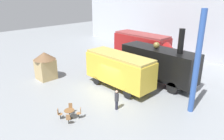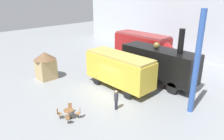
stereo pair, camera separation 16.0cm
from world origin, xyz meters
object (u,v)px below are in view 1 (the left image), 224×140
object	(u,v)px
steam_locomotive	(159,63)
cafe_table_near	(69,112)
ticket_kiosk	(45,64)
visitor_person	(117,99)
cafe_chair_0	(68,118)
passenger_coach_vintage	(119,69)
streamlined_locomotive	(145,47)

from	to	relation	value
steam_locomotive	cafe_table_near	distance (m)	10.57
ticket_kiosk	visitor_person	bearing A→B (deg)	5.16
cafe_chair_0	cafe_table_near	bearing A→B (deg)	-0.00
passenger_coach_vintage	ticket_kiosk	world-z (taller)	passenger_coach_vintage
passenger_coach_vintage	cafe_chair_0	xyz separation A→B (m)	(1.92, -7.18, -1.50)
cafe_table_near	ticket_kiosk	size ratio (longest dim) A/B	0.26
cafe_chair_0	visitor_person	size ratio (longest dim) A/B	0.51
cafe_chair_0	visitor_person	xyz separation A→B (m)	(0.89, 4.02, 0.41)
steam_locomotive	passenger_coach_vintage	size ratio (longest dim) A/B	1.11
passenger_coach_vintage	ticket_kiosk	size ratio (longest dim) A/B	2.41
steam_locomotive	ticket_kiosk	size ratio (longest dim) A/B	2.68
ticket_kiosk	cafe_chair_0	bearing A→B (deg)	-19.02
steam_locomotive	ticket_kiosk	world-z (taller)	steam_locomotive
streamlined_locomotive	passenger_coach_vintage	bearing A→B (deg)	-69.82
cafe_table_near	ticket_kiosk	distance (m)	8.95
steam_locomotive	passenger_coach_vintage	world-z (taller)	steam_locomotive
cafe_table_near	visitor_person	bearing A→B (deg)	67.41
steam_locomotive	passenger_coach_vintage	xyz separation A→B (m)	(-1.97, -3.72, -0.21)
cafe_table_near	streamlined_locomotive	bearing A→B (deg)	106.13
steam_locomotive	cafe_chair_0	bearing A→B (deg)	-90.21
streamlined_locomotive	cafe_chair_0	bearing A→B (deg)	-72.29
streamlined_locomotive	steam_locomotive	size ratio (longest dim) A/B	1.12
visitor_person	passenger_coach_vintage	bearing A→B (deg)	131.69
passenger_coach_vintage	steam_locomotive	bearing A→B (deg)	62.17
cafe_chair_0	ticket_kiosk	bearing A→B (deg)	20.55
steam_locomotive	cafe_chair_0	size ratio (longest dim) A/B	9.24
visitor_person	streamlined_locomotive	bearing A→B (deg)	117.51
passenger_coach_vintage	visitor_person	xyz separation A→B (m)	(2.81, -3.16, -1.08)
passenger_coach_vintage	visitor_person	size ratio (longest dim) A/B	4.25
passenger_coach_vintage	cafe_table_near	bearing A→B (deg)	-78.69
streamlined_locomotive	passenger_coach_vintage	world-z (taller)	streamlined_locomotive
cafe_chair_0	steam_locomotive	bearing A→B (deg)	-50.64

